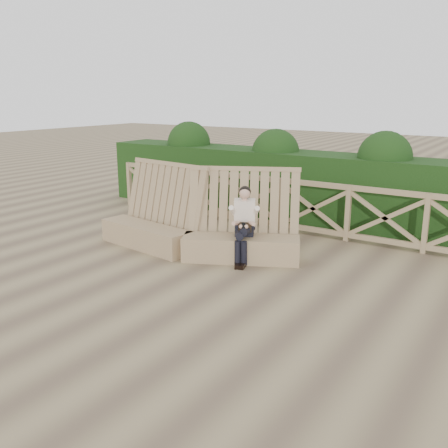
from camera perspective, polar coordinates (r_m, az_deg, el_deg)
The scene contains 5 objects.
ground at distance 7.34m, azimuth -1.12°, elevation -7.58°, with size 60.00×60.00×0.00m, color brown.
bench at distance 8.94m, azimuth -3.49°, elevation -0.84°, with size 3.88×1.56×1.56m.
woman at distance 8.42m, azimuth 2.29°, elevation 0.31°, with size 0.55×0.79×1.28m.
guardrail at distance 10.12m, azimuth 10.14°, elevation 1.77°, with size 10.10×0.09×1.10m.
hedge at distance 11.18m, azimuth 12.64°, elevation 3.89°, with size 12.00×1.20×1.50m, color black.
Camera 1 is at (3.85, -5.59, 2.79)m, focal length 40.00 mm.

